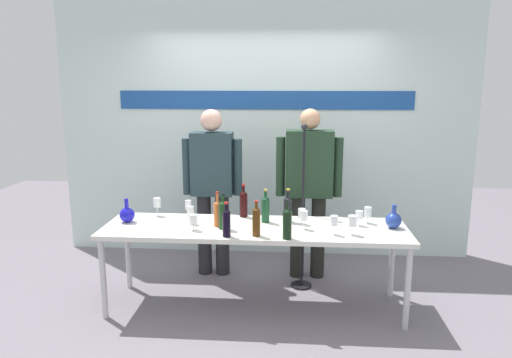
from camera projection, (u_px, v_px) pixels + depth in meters
name	position (u px, v px, depth m)	size (l,w,h in m)	color
ground_plane	(255.00, 306.00, 4.23)	(10.00, 10.00, 0.00)	slate
back_wall	(265.00, 123.00, 5.31)	(4.60, 0.11, 3.00)	silver
display_table	(255.00, 232.00, 4.09)	(2.60, 0.71, 0.74)	silver
decanter_blue_left	(127.00, 214.00, 4.20)	(0.13, 0.13, 0.21)	#1918BF
decanter_blue_right	(393.00, 220.00, 4.03)	(0.14, 0.14, 0.21)	#223B97
presenter_left	(212.00, 182.00, 4.76)	(0.60, 0.22, 1.69)	#232427
presenter_right	(309.00, 182.00, 4.69)	(0.65, 0.22, 1.70)	black
wine_bottle_0	(244.00, 203.00, 4.35)	(0.07, 0.07, 0.31)	black
wine_bottle_1	(256.00, 220.00, 3.82)	(0.07, 0.07, 0.29)	#4C2A0B
wine_bottle_2	(217.00, 212.00, 4.07)	(0.07, 0.07, 0.30)	#D2642C
wine_bottle_3	(226.00, 221.00, 3.80)	(0.06, 0.06, 0.29)	black
wine_bottle_4	(288.00, 208.00, 4.20)	(0.07, 0.07, 0.30)	black
wine_bottle_5	(265.00, 208.00, 4.19)	(0.07, 0.07, 0.30)	#144124
wine_bottle_6	(287.00, 223.00, 3.74)	(0.07, 0.07, 0.32)	black
wine_bottle_7	(223.00, 214.00, 4.00)	(0.08, 0.08, 0.31)	#163816
wine_glass_left_0	(188.00, 205.00, 4.38)	(0.06, 0.06, 0.15)	white
wine_glass_left_1	(191.00, 212.00, 4.14)	(0.06, 0.06, 0.16)	white
wine_glass_left_2	(193.00, 219.00, 3.96)	(0.07, 0.07, 0.14)	white
wine_glass_left_3	(157.00, 203.00, 4.38)	(0.07, 0.07, 0.17)	white
wine_glass_right_0	(304.00, 216.00, 3.99)	(0.06, 0.06, 0.16)	white
wine_glass_right_1	(368.00, 212.00, 4.16)	(0.06, 0.06, 0.15)	white
wine_glass_right_2	(302.00, 214.00, 4.13)	(0.07, 0.07, 0.14)	white
wine_glass_right_3	(334.00, 221.00, 3.85)	(0.06, 0.06, 0.16)	white
wine_glass_right_4	(359.00, 215.00, 4.08)	(0.06, 0.06, 0.13)	white
wine_glass_right_5	(352.00, 221.00, 3.84)	(0.07, 0.07, 0.16)	white
microphone_stand	(302.00, 234.00, 4.53)	(0.20, 0.20, 1.58)	black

